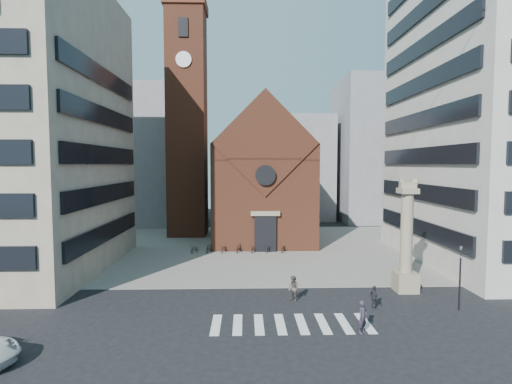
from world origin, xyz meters
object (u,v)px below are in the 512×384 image
traffic_light (460,276)px  pedestrian_1 (293,289)px  pedestrian_2 (374,298)px  scooter_0 (194,249)px  pedestrian_0 (363,317)px  lion_column (406,247)px

traffic_light → pedestrian_1: 11.09m
pedestrian_2 → scooter_0: pedestrian_2 is taller
pedestrian_0 → pedestrian_2: (1.87, 3.70, -0.15)m
pedestrian_0 → pedestrian_1: pedestrian_0 is taller
pedestrian_2 → pedestrian_0: bearing=141.1°
traffic_light → scooter_0: 26.51m
lion_column → pedestrian_2: (-3.63, -3.72, -2.66)m
lion_column → traffic_light: (1.99, -4.00, -1.17)m
pedestrian_1 → scooter_0: 17.91m
lion_column → scooter_0: (-17.78, 13.57, -2.99)m
pedestrian_1 → scooter_0: pedestrian_1 is taller
lion_column → scooter_0: size_ratio=5.48×
scooter_0 → pedestrian_1: bearing=-37.2°
pedestrian_0 → pedestrian_2: 4.15m
lion_column → pedestrian_0: size_ratio=4.58×
pedestrian_0 → traffic_light: bearing=-15.1°
pedestrian_0 → scooter_0: bearing=80.6°
scooter_0 → traffic_light: bearing=-18.8°
traffic_light → pedestrian_1: (-10.81, 2.07, -1.39)m
pedestrian_0 → pedestrian_2: bearing=23.5°
lion_column → pedestrian_2: bearing=-134.3°
lion_column → pedestrian_0: 9.57m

